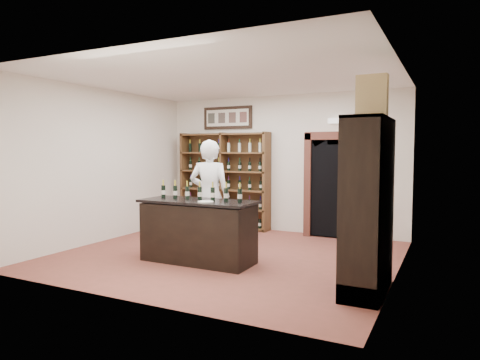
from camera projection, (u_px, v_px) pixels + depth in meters
The scene contains 21 objects.
floor at pixel (227, 255), 7.34m from camera, with size 5.50×5.50×0.00m, color brown.
ceiling at pixel (226, 78), 7.13m from camera, with size 5.50×5.50×0.00m, color white.
wall_back at pixel (280, 164), 9.47m from camera, with size 5.50×0.04×3.00m, color silver.
wall_left at pixel (104, 165), 8.46m from camera, with size 0.04×5.00×3.00m, color silver.
wall_right at pixel (399, 171), 6.01m from camera, with size 0.04×5.00×3.00m, color silver.
wine_shelf at pixel (225, 180), 9.92m from camera, with size 2.20×0.38×2.20m.
framed_picture at pixel (228, 118), 9.95m from camera, with size 1.25×0.04×0.52m, color black.
arched_doorway at pixel (334, 182), 8.78m from camera, with size 1.17×0.35×2.17m.
emergency_light at pixel (336, 121), 8.78m from camera, with size 0.30×0.10×0.10m, color white.
tasting_counter at pixel (198, 231), 6.86m from camera, with size 1.88×0.78×1.00m.
counter_bottle_0 at pixel (163, 191), 7.19m from camera, with size 0.07×0.07×0.30m.
counter_bottle_1 at pixel (175, 192), 7.08m from camera, with size 0.07×0.07×0.30m.
counter_bottle_2 at pixel (187, 193), 6.97m from camera, with size 0.07×0.07×0.30m.
counter_bottle_3 at pixel (200, 193), 6.87m from camera, with size 0.07×0.07×0.30m.
counter_bottle_4 at pixel (213, 194), 6.76m from camera, with size 0.07×0.07×0.30m.
counter_bottle_5 at pixel (226, 195), 6.65m from camera, with size 0.07×0.07×0.30m.
counter_bottle_6 at pixel (240, 195), 6.55m from camera, with size 0.07×0.07×0.30m.
side_cabinet at pixel (370, 233), 5.36m from camera, with size 0.48×1.20×2.20m.
shopkeeper at pixel (210, 196), 7.49m from camera, with size 0.72×0.47×1.98m, color white.
plate at pixel (206, 202), 6.52m from camera, with size 0.24×0.24×0.02m, color silver.
wine_crate at pixel (372, 96), 5.34m from camera, with size 0.38×0.16×0.54m, color tan.
Camera 1 is at (3.43, -6.37, 1.80)m, focal length 32.00 mm.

